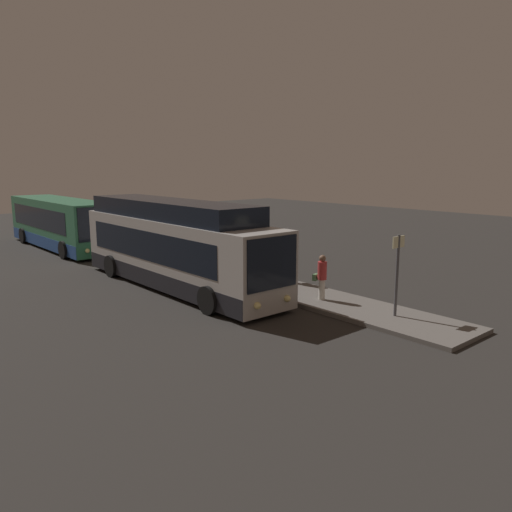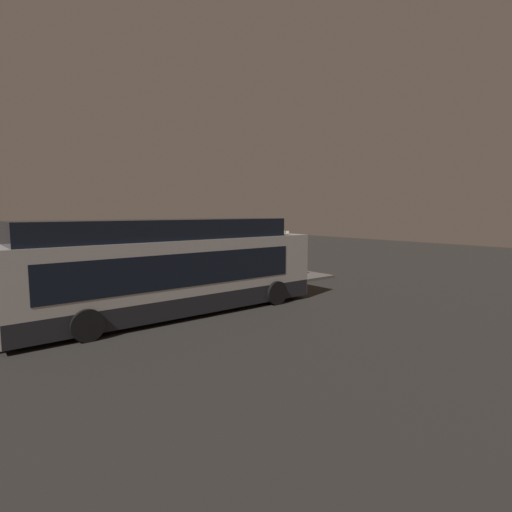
{
  "view_description": "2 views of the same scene",
  "coord_description": "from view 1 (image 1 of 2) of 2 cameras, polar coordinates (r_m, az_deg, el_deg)",
  "views": [
    {
      "loc": [
        16.3,
        -10.88,
        5.1
      ],
      "look_at": [
        3.1,
        0.48,
        1.88
      ],
      "focal_mm": 35.0,
      "sensor_mm": 36.0,
      "label": 1
    },
    {
      "loc": [
        -8.33,
        -13.64,
        3.92
      ],
      "look_at": [
        3.1,
        0.48,
        1.88
      ],
      "focal_mm": 28.0,
      "sensor_mm": 36.0,
      "label": 2
    }
  ],
  "objects": [
    {
      "name": "ground",
      "position": [
        20.25,
        -6.78,
        -4.18
      ],
      "size": [
        80.0,
        80.0,
        0.0
      ],
      "primitive_type": "plane",
      "color": "#2B2826"
    },
    {
      "name": "platform",
      "position": [
        21.91,
        -0.55,
        -2.78
      ],
      "size": [
        20.0,
        2.54,
        0.15
      ],
      "color": "#605B56",
      "rests_on": "ground"
    },
    {
      "name": "bus_lead",
      "position": [
        20.99,
        -9.26,
        0.86
      ],
      "size": [
        11.92,
        2.73,
        3.62
      ],
      "color": "#B2ADA8",
      "rests_on": "ground"
    },
    {
      "name": "bus_second",
      "position": [
        32.92,
        -21.41,
        3.45
      ],
      "size": [
        11.33,
        2.84,
        2.99
      ],
      "color": "#2D704C",
      "rests_on": "ground"
    },
    {
      "name": "passenger_boarding",
      "position": [
        21.0,
        4.12,
        -0.46
      ],
      "size": [
        0.64,
        0.64,
        1.81
      ],
      "rotation": [
        0.0,
        0.0,
        0.8
      ],
      "color": "#2D2D33",
      "rests_on": "platform"
    },
    {
      "name": "passenger_waiting",
      "position": [
        18.52,
        7.51,
        -2.21
      ],
      "size": [
        0.57,
        0.42,
        1.68
      ],
      "rotation": [
        0.0,
        0.0,
        1.82
      ],
      "color": "silver",
      "rests_on": "platform"
    },
    {
      "name": "passenger_with_bags",
      "position": [
        21.22,
        0.42,
        -0.4
      ],
      "size": [
        0.38,
        0.38,
        1.74
      ],
      "rotation": [
        0.0,
        0.0,
        -0.0
      ],
      "color": "#4C476B",
      "rests_on": "platform"
    },
    {
      "name": "suitcase",
      "position": [
        20.82,
        2.8,
        -2.48
      ],
      "size": [
        0.37,
        0.24,
        0.81
      ],
      "color": "beige",
      "rests_on": "platform"
    },
    {
      "name": "sign_post",
      "position": [
        16.86,
        15.85,
        -1.22
      ],
      "size": [
        0.1,
        0.62,
        2.72
      ],
      "color": "#4C4C51",
      "rests_on": "platform"
    }
  ]
}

